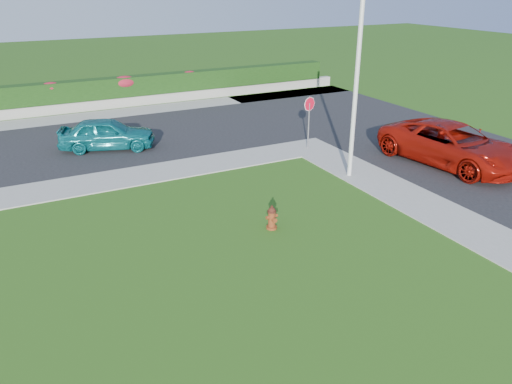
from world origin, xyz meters
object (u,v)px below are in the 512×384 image
fire_hydrant (272,218)px  stop_sign (309,111)px  suv_red (452,144)px  utility_pole (356,89)px  sedan_teal (107,134)px

fire_hydrant → stop_sign: stop_sign is taller
fire_hydrant → suv_red: (9.03, 1.65, 0.50)m
fire_hydrant → utility_pole: size_ratio=0.11×
stop_sign → suv_red: bearing=-38.8°
fire_hydrant → suv_red: suv_red is taller
utility_pole → stop_sign: size_ratio=2.86×
fire_hydrant → stop_sign: bearing=45.3°
sedan_teal → stop_sign: 8.78m
sedan_teal → utility_pole: 10.79m
suv_red → sedan_teal: 14.34m
stop_sign → fire_hydrant: bearing=-121.0°
fire_hydrant → utility_pole: 6.06m
sedan_teal → utility_pole: (7.41, -7.42, 2.56)m
sedan_teal → utility_pole: utility_pole is taller
fire_hydrant → suv_red: bearing=6.0°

